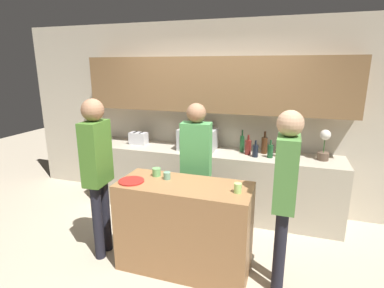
{
  "coord_description": "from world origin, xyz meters",
  "views": [
    {
      "loc": [
        1.04,
        -2.56,
        2.07
      ],
      "look_at": [
        0.1,
        0.31,
        1.29
      ],
      "focal_mm": 28.0,
      "sensor_mm": 36.0,
      "label": 1
    }
  ],
  "objects_px": {
    "bottle_6": "(286,151)",
    "microwave": "(198,139)",
    "cup_2": "(157,172)",
    "bottle_4": "(270,151)",
    "potted_plant": "(324,145)",
    "person_center": "(196,162)",
    "bottle_5": "(279,149)",
    "bottle_1": "(248,147)",
    "cup_0": "(167,176)",
    "bottle_3": "(264,145)",
    "bottle_0": "(242,143)",
    "cup_1": "(238,188)",
    "person_left": "(97,165)",
    "person_right": "(285,187)",
    "plate_on_island": "(131,181)",
    "toaster": "(138,138)",
    "bottle_2": "(255,151)"
  },
  "relations": [
    {
      "from": "bottle_6",
      "to": "microwave",
      "type": "bearing_deg",
      "value": 177.66
    },
    {
      "from": "cup_2",
      "to": "bottle_4",
      "type": "bearing_deg",
      "value": 46.13
    },
    {
      "from": "potted_plant",
      "to": "person_center",
      "type": "relative_size",
      "value": 0.24
    },
    {
      "from": "microwave",
      "to": "bottle_5",
      "type": "height_order",
      "value": "microwave"
    },
    {
      "from": "person_center",
      "to": "cup_2",
      "type": "bearing_deg",
      "value": 48.82
    },
    {
      "from": "bottle_1",
      "to": "cup_0",
      "type": "bearing_deg",
      "value": -117.73
    },
    {
      "from": "potted_plant",
      "to": "bottle_3",
      "type": "distance_m",
      "value": 0.75
    },
    {
      "from": "bottle_0",
      "to": "bottle_4",
      "type": "distance_m",
      "value": 0.43
    },
    {
      "from": "bottle_5",
      "to": "bottle_0",
      "type": "bearing_deg",
      "value": 170.97
    },
    {
      "from": "bottle_0",
      "to": "cup_1",
      "type": "height_order",
      "value": "bottle_0"
    },
    {
      "from": "person_left",
      "to": "cup_2",
      "type": "bearing_deg",
      "value": 103.75
    },
    {
      "from": "cup_2",
      "to": "person_left",
      "type": "distance_m",
      "value": 0.63
    },
    {
      "from": "bottle_4",
      "to": "person_right",
      "type": "bearing_deg",
      "value": -80.52
    },
    {
      "from": "bottle_6",
      "to": "cup_0",
      "type": "relative_size",
      "value": 3.05
    },
    {
      "from": "microwave",
      "to": "cup_2",
      "type": "relative_size",
      "value": 5.81
    },
    {
      "from": "bottle_3",
      "to": "cup_0",
      "type": "xyz_separation_m",
      "value": [
        -0.86,
        -1.37,
        -0.05
      ]
    },
    {
      "from": "bottle_0",
      "to": "plate_on_island",
      "type": "xyz_separation_m",
      "value": [
        -0.88,
        -1.53,
        -0.09
      ]
    },
    {
      "from": "bottle_5",
      "to": "bottle_6",
      "type": "xyz_separation_m",
      "value": [
        0.1,
        -0.03,
        -0.02
      ]
    },
    {
      "from": "toaster",
      "to": "bottle_3",
      "type": "relative_size",
      "value": 0.85
    },
    {
      "from": "bottle_4",
      "to": "cup_0",
      "type": "relative_size",
      "value": 3.13
    },
    {
      "from": "microwave",
      "to": "cup_1",
      "type": "relative_size",
      "value": 5.61
    },
    {
      "from": "bottle_0",
      "to": "bottle_5",
      "type": "bearing_deg",
      "value": -9.03
    },
    {
      "from": "bottle_1",
      "to": "plate_on_island",
      "type": "xyz_separation_m",
      "value": [
        -0.98,
        -1.43,
        -0.07
      ]
    },
    {
      "from": "potted_plant",
      "to": "bottle_0",
      "type": "relative_size",
      "value": 1.26
    },
    {
      "from": "bottle_0",
      "to": "plate_on_island",
      "type": "bearing_deg",
      "value": -119.83
    },
    {
      "from": "bottle_6",
      "to": "person_left",
      "type": "xyz_separation_m",
      "value": [
        -1.9,
        -1.38,
        0.06
      ]
    },
    {
      "from": "bottle_4",
      "to": "bottle_6",
      "type": "xyz_separation_m",
      "value": [
        0.2,
        0.05,
        -0.0
      ]
    },
    {
      "from": "bottle_4",
      "to": "person_center",
      "type": "relative_size",
      "value": 0.14
    },
    {
      "from": "bottle_2",
      "to": "person_right",
      "type": "bearing_deg",
      "value": -72.08
    },
    {
      "from": "bottle_5",
      "to": "cup_0",
      "type": "xyz_separation_m",
      "value": [
        -1.06,
        -1.27,
        -0.04
      ]
    },
    {
      "from": "bottle_3",
      "to": "person_center",
      "type": "height_order",
      "value": "person_center"
    },
    {
      "from": "bottle_3",
      "to": "cup_1",
      "type": "xyz_separation_m",
      "value": [
        -0.11,
        -1.49,
        -0.05
      ]
    },
    {
      "from": "bottle_2",
      "to": "bottle_5",
      "type": "relative_size",
      "value": 0.81
    },
    {
      "from": "potted_plant",
      "to": "bottle_4",
      "type": "distance_m",
      "value": 0.66
    },
    {
      "from": "microwave",
      "to": "person_center",
      "type": "distance_m",
      "value": 0.85
    },
    {
      "from": "bottle_1",
      "to": "plate_on_island",
      "type": "bearing_deg",
      "value": -124.23
    },
    {
      "from": "cup_1",
      "to": "bottle_3",
      "type": "bearing_deg",
      "value": 85.83
    },
    {
      "from": "bottle_2",
      "to": "bottle_4",
      "type": "distance_m",
      "value": 0.19
    },
    {
      "from": "bottle_3",
      "to": "plate_on_island",
      "type": "distance_m",
      "value": 1.95
    },
    {
      "from": "bottle_1",
      "to": "bottle_2",
      "type": "bearing_deg",
      "value": -40.07
    },
    {
      "from": "bottle_2",
      "to": "person_center",
      "type": "xyz_separation_m",
      "value": [
        -0.6,
        -0.69,
        0.0
      ]
    },
    {
      "from": "toaster",
      "to": "bottle_0",
      "type": "relative_size",
      "value": 0.83
    },
    {
      "from": "cup_0",
      "to": "cup_1",
      "type": "bearing_deg",
      "value": -8.7
    },
    {
      "from": "microwave",
      "to": "plate_on_island",
      "type": "distance_m",
      "value": 1.5
    },
    {
      "from": "toaster",
      "to": "cup_0",
      "type": "bearing_deg",
      "value": -51.86
    },
    {
      "from": "toaster",
      "to": "bottle_6",
      "type": "bearing_deg",
      "value": -1.35
    },
    {
      "from": "bottle_4",
      "to": "cup_2",
      "type": "distance_m",
      "value": 1.58
    },
    {
      "from": "potted_plant",
      "to": "person_right",
      "type": "height_order",
      "value": "person_right"
    },
    {
      "from": "microwave",
      "to": "potted_plant",
      "type": "distance_m",
      "value": 1.66
    },
    {
      "from": "cup_2",
      "to": "cup_0",
      "type": "bearing_deg",
      "value": -19.83
    }
  ]
}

